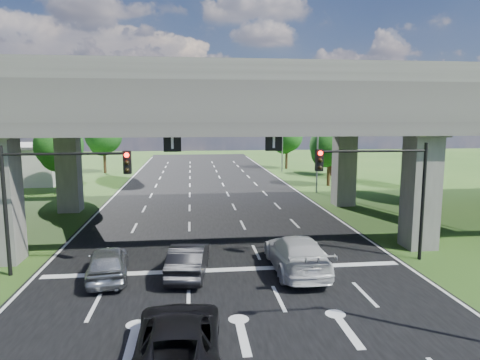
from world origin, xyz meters
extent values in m
plane|color=#294C18|center=(0.00, 0.00, 0.00)|extent=(160.00, 160.00, 0.00)
cube|color=black|center=(0.00, 10.00, 0.01)|extent=(18.00, 120.00, 0.03)
cube|color=#353330|center=(0.00, 12.00, 8.00)|extent=(80.00, 15.00, 2.00)
cube|color=#5A5853|center=(0.00, 4.75, 9.50)|extent=(80.00, 0.50, 1.00)
cube|color=#5A5853|center=(0.00, 19.25, 9.50)|extent=(80.00, 0.50, 1.00)
cube|color=#5A5853|center=(-11.00, 6.00, 3.50)|extent=(1.60, 1.60, 7.00)
cube|color=#5A5853|center=(-11.00, 18.00, 3.50)|extent=(1.60, 1.60, 7.00)
cube|color=#5A5853|center=(11.00, 6.00, 3.50)|extent=(1.60, 1.60, 7.00)
cube|color=#5A5853|center=(11.00, 18.00, 3.50)|extent=(1.60, 1.60, 7.00)
cube|color=black|center=(-2.50, 5.00, 6.00)|extent=(0.85, 0.06, 0.85)
cube|color=black|center=(2.50, 5.00, 6.00)|extent=(0.85, 0.06, 0.85)
cylinder|color=black|center=(10.00, 4.00, 3.00)|extent=(0.18, 0.18, 6.00)
cylinder|color=black|center=(7.25, 4.00, 5.60)|extent=(5.50, 0.12, 0.12)
cube|color=black|center=(4.50, 3.82, 5.20)|extent=(0.35, 0.28, 1.05)
sphere|color=#FF0C05|center=(4.50, 3.66, 5.55)|extent=(0.22, 0.22, 0.22)
cylinder|color=black|center=(-10.00, 4.00, 3.00)|extent=(0.18, 0.18, 6.00)
cylinder|color=black|center=(-7.25, 4.00, 5.60)|extent=(5.50, 0.12, 0.12)
cube|color=black|center=(-4.50, 3.82, 5.20)|extent=(0.35, 0.28, 1.05)
sphere|color=#FF0C05|center=(-4.50, 3.66, 5.55)|extent=(0.22, 0.22, 0.22)
cylinder|color=gray|center=(10.50, 24.00, 5.00)|extent=(0.16, 0.16, 10.00)
cylinder|color=gray|center=(9.00, 24.00, 9.70)|extent=(3.00, 0.10, 0.10)
cube|color=gray|center=(7.50, 24.00, 9.60)|extent=(0.60, 0.25, 0.18)
cylinder|color=gray|center=(10.50, 40.00, 5.00)|extent=(0.16, 0.16, 10.00)
cylinder|color=gray|center=(9.00, 40.00, 9.70)|extent=(3.00, 0.10, 0.10)
cube|color=gray|center=(7.50, 40.00, 9.60)|extent=(0.60, 0.25, 0.18)
cylinder|color=black|center=(-14.00, 26.00, 1.65)|extent=(0.36, 0.36, 3.30)
sphere|color=#124615|center=(-14.00, 26.00, 4.65)|extent=(4.50, 4.50, 4.50)
sphere|color=#124615|center=(-13.60, 25.70, 6.00)|extent=(3.60, 3.60, 3.60)
sphere|color=#124615|center=(-14.30, 26.40, 3.75)|extent=(3.30, 3.30, 3.30)
cylinder|color=black|center=(-17.00, 34.00, 1.43)|extent=(0.36, 0.36, 2.86)
sphere|color=#124615|center=(-17.00, 34.00, 4.03)|extent=(3.90, 3.90, 3.90)
sphere|color=#124615|center=(-16.60, 33.70, 5.20)|extent=(3.12, 3.12, 3.12)
sphere|color=#124615|center=(-17.30, 34.40, 3.25)|extent=(2.86, 2.86, 2.86)
cylinder|color=black|center=(-13.00, 42.00, 1.76)|extent=(0.36, 0.36, 3.52)
sphere|color=#124615|center=(-13.00, 42.00, 4.96)|extent=(4.80, 4.80, 4.80)
sphere|color=#124615|center=(-12.60, 41.70, 6.40)|extent=(3.84, 3.84, 3.84)
sphere|color=#124615|center=(-13.30, 42.40, 4.00)|extent=(3.52, 3.52, 3.52)
cylinder|color=black|center=(13.00, 28.00, 1.54)|extent=(0.36, 0.36, 3.08)
sphere|color=#124615|center=(13.00, 28.00, 4.34)|extent=(4.20, 4.20, 4.20)
sphere|color=#124615|center=(13.40, 27.70, 5.60)|extent=(3.36, 3.36, 3.36)
sphere|color=#124615|center=(12.70, 28.40, 3.50)|extent=(3.08, 3.08, 3.08)
cylinder|color=black|center=(16.00, 36.00, 1.43)|extent=(0.36, 0.36, 2.86)
sphere|color=#124615|center=(16.00, 36.00, 4.03)|extent=(3.90, 3.90, 3.90)
sphere|color=#124615|center=(16.40, 35.70, 5.20)|extent=(3.12, 3.12, 3.12)
sphere|color=#124615|center=(15.70, 36.40, 3.25)|extent=(2.86, 2.86, 2.86)
cylinder|color=black|center=(12.00, 44.00, 1.65)|extent=(0.36, 0.36, 3.30)
sphere|color=#124615|center=(12.00, 44.00, 4.65)|extent=(4.50, 4.50, 4.50)
sphere|color=#124615|center=(12.40, 43.70, 6.00)|extent=(3.60, 3.60, 3.60)
sphere|color=#124615|center=(11.70, 44.40, 3.75)|extent=(3.30, 3.30, 3.30)
imported|color=#989B9F|center=(-5.40, 3.00, 0.77)|extent=(2.28, 4.54, 1.48)
imported|color=black|center=(-1.80, 3.00, 0.77)|extent=(2.09, 4.65, 1.48)
imported|color=silver|center=(3.26, 3.00, 0.87)|extent=(2.36, 5.77, 1.67)
imported|color=black|center=(-2.07, -4.21, 0.78)|extent=(2.60, 5.46, 1.50)
camera|label=1|loc=(-1.60, -16.01, 7.19)|focal=32.00mm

